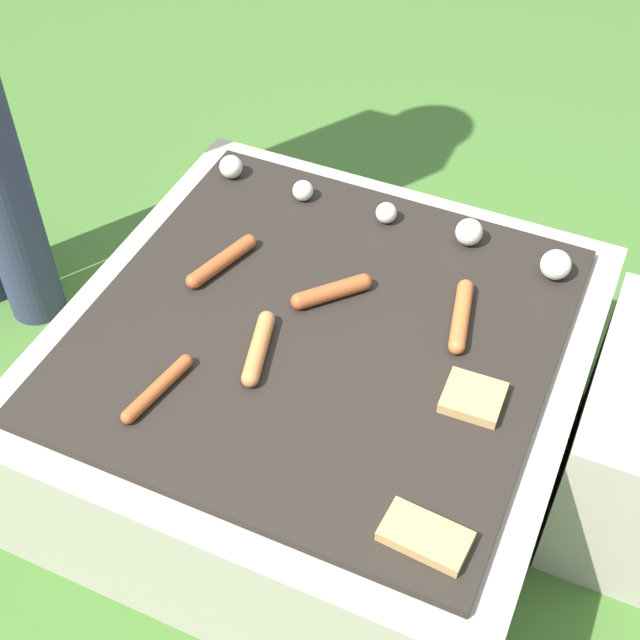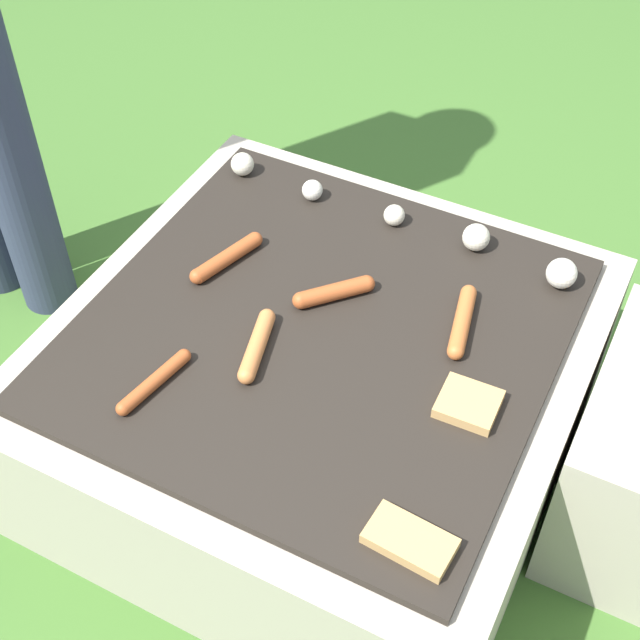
% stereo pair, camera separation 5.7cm
% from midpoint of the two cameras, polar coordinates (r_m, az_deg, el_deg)
% --- Properties ---
extents(ground_plane, '(14.00, 14.00, 0.00)m').
position_cam_midpoint_polar(ground_plane, '(1.85, 0.89, -8.21)').
color(ground_plane, '#3D6628').
extents(grill, '(0.91, 0.91, 0.36)m').
position_cam_midpoint_polar(grill, '(1.71, 0.96, -4.72)').
color(grill, '#A89E8C').
rests_on(grill, ground_plane).
extents(sausage_front_center, '(0.07, 0.16, 0.03)m').
position_cam_midpoint_polar(sausage_front_center, '(1.52, -2.99, -1.66)').
color(sausage_front_center, '#C6753D').
rests_on(sausage_front_center, grill).
extents(sausage_back_right, '(0.12, 0.12, 0.03)m').
position_cam_midpoint_polar(sausage_back_right, '(1.61, 1.91, 1.79)').
color(sausage_back_right, '#A34C23').
rests_on(sausage_back_right, grill).
extents(sausage_back_center, '(0.07, 0.17, 0.03)m').
position_cam_midpoint_polar(sausage_back_center, '(1.68, -5.05, 3.96)').
color(sausage_back_center, '#A34C23').
rests_on(sausage_back_center, grill).
extents(sausage_mid_left, '(0.05, 0.16, 0.02)m').
position_cam_midpoint_polar(sausage_mid_left, '(1.49, -9.49, -3.93)').
color(sausage_mid_left, '#A34C23').
rests_on(sausage_mid_left, grill).
extents(sausage_back_left, '(0.06, 0.17, 0.03)m').
position_cam_midpoint_polar(sausage_back_left, '(1.58, 10.11, -0.10)').
color(sausage_back_left, '#B7602D').
rests_on(sausage_back_left, grill).
extents(bread_slice_left, '(0.13, 0.08, 0.02)m').
position_cam_midpoint_polar(bread_slice_left, '(1.32, 7.05, -13.88)').
color(bread_slice_left, tan).
rests_on(bread_slice_left, grill).
extents(bread_slice_right, '(0.10, 0.09, 0.02)m').
position_cam_midpoint_polar(bread_slice_right, '(1.47, 10.58, -5.32)').
color(bread_slice_right, tan).
rests_on(bread_slice_right, grill).
extents(mushroom_row, '(0.74, 0.08, 0.06)m').
position_cam_midpoint_polar(mushroom_row, '(1.75, 7.38, 6.13)').
color(mushroom_row, beige).
rests_on(mushroom_row, grill).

